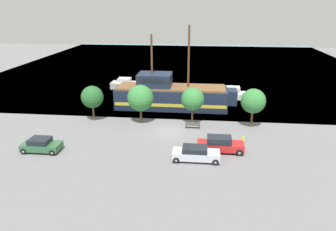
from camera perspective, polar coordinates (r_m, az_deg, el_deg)
ground_plane at (r=38.89m, az=0.08°, el=-2.65°), size 160.00×160.00×0.00m
water_surface at (r=81.30m, az=3.39°, el=8.89°), size 80.00×80.00×0.00m
pirate_ship at (r=46.89m, az=0.44°, el=3.61°), size 17.05×4.71×11.59m
moored_boat_dockside at (r=58.49m, az=-7.24°, el=5.41°), size 5.43×2.48×1.81m
moored_boat_outer at (r=52.79m, az=11.31°, el=3.68°), size 6.61×2.18×1.87m
parked_car_curb_front at (r=35.82m, az=-21.22°, el=-4.80°), size 3.85×1.96×1.41m
parked_car_curb_mid at (r=33.72m, az=9.03°, el=-4.99°), size 4.69×1.84×1.61m
parked_car_curb_rear at (r=31.69m, az=4.86°, el=-6.62°), size 4.54×1.88×1.40m
fire_hydrant at (r=36.33m, az=12.91°, el=-4.08°), size 0.42×0.25×0.76m
bench_promenade_east at (r=39.49m, az=4.33°, el=-1.67°), size 1.76×0.45×0.85m
tree_row_east at (r=42.45m, az=-13.06°, el=3.15°), size 2.82×2.82×4.52m
tree_row_mideast at (r=40.57m, az=-4.83°, el=3.04°), size 3.26×3.26×4.87m
tree_row_midwest at (r=40.45m, az=4.31°, el=2.85°), size 2.85×2.85×4.56m
tree_row_west at (r=40.31m, az=14.63°, el=2.44°), size 2.96×2.96×4.77m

